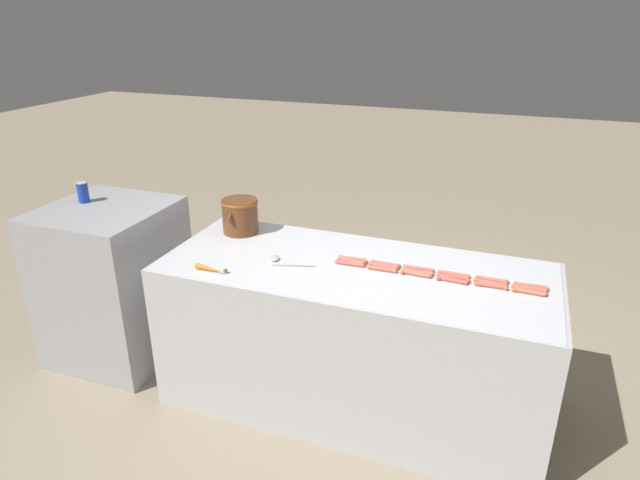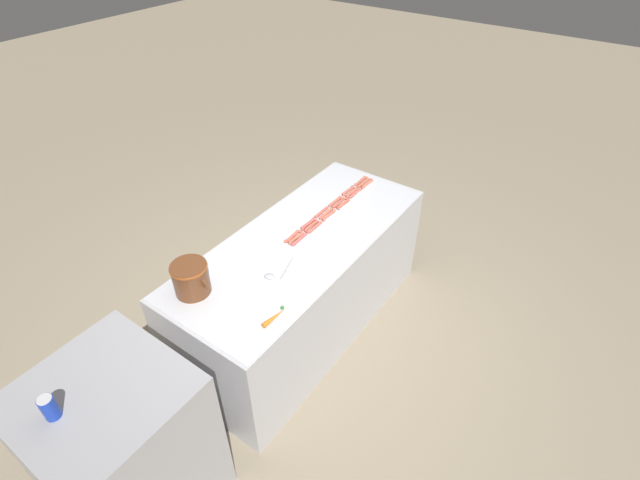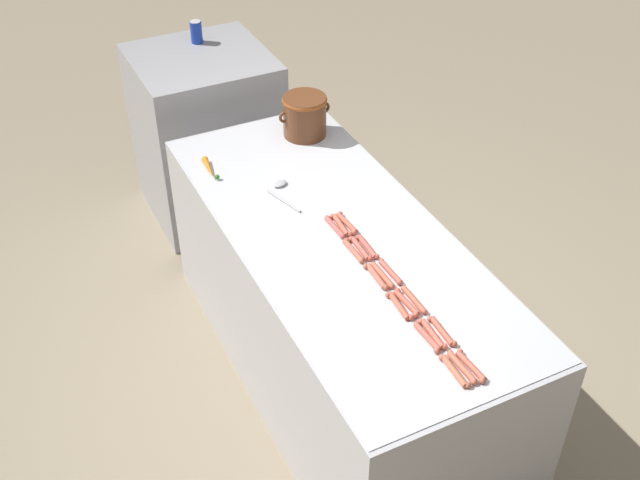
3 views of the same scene
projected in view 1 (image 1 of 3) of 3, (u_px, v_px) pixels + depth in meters
The scene contains 25 objects.
ground_plane at pixel (352, 398), 3.23m from camera, with size 20.00×20.00×0.00m, color gray.
griddle_counter at pixel (354, 336), 3.06m from camera, with size 0.85×2.07×0.86m.
back_cabinet at pixel (114, 282), 3.50m from camera, with size 0.74×0.72×1.00m, color #A0A0A4.
hot_dog_0 at pixel (530, 292), 2.61m from camera, with size 0.03×0.16×0.02m.
hot_dog_1 at pixel (491, 286), 2.67m from camera, with size 0.03×0.16×0.02m.
hot_dog_2 at pixel (453, 280), 2.72m from camera, with size 0.03×0.16×0.02m.
hot_dog_3 at pixel (416, 274), 2.79m from camera, with size 0.03×0.16×0.02m.
hot_dog_4 at pixel (382, 269), 2.84m from camera, with size 0.03×0.17×0.02m.
hot_dog_5 at pixel (350, 264), 2.90m from camera, with size 0.03×0.17×0.02m.
hot_dog_6 at pixel (529, 289), 2.64m from camera, with size 0.03×0.17×0.02m.
hot_dog_7 at pixel (490, 283), 2.70m from camera, with size 0.03×0.16×0.02m.
hot_dog_8 at pixel (453, 277), 2.75m from camera, with size 0.03×0.16×0.02m.
hot_dog_9 at pixel (418, 272), 2.81m from camera, with size 0.02×0.17×0.02m.
hot_dog_10 at pixel (383, 266), 2.87m from camera, with size 0.03×0.16×0.02m.
hot_dog_11 at pixel (351, 261), 2.93m from camera, with size 0.03×0.16×0.02m.
hot_dog_12 at pixel (531, 286), 2.66m from camera, with size 0.03×0.16×0.02m.
hot_dog_13 at pixel (492, 280), 2.73m from camera, with size 0.03×0.16×0.02m.
hot_dog_14 at pixel (454, 274), 2.78m from camera, with size 0.02×0.17×0.02m.
hot_dog_15 at pixel (419, 269), 2.84m from camera, with size 0.03×0.17×0.02m.
hot_dog_16 at pixel (385, 264), 2.89m from camera, with size 0.03×0.16×0.02m.
hot_dog_17 at pixel (353, 259), 2.95m from camera, with size 0.03×0.16×0.02m.
bean_pot at pixel (240, 214), 3.30m from camera, with size 0.27×0.22×0.21m.
serving_spoon at pixel (281, 261), 2.94m from camera, with size 0.12×0.27×0.02m.
carrot at pixel (211, 269), 2.83m from camera, with size 0.05×0.18×0.03m.
soda_can at pixel (83, 192), 3.38m from camera, with size 0.07×0.07×0.12m.
Camera 1 is at (-2.52, -0.73, 2.11)m, focal length 30.95 mm.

